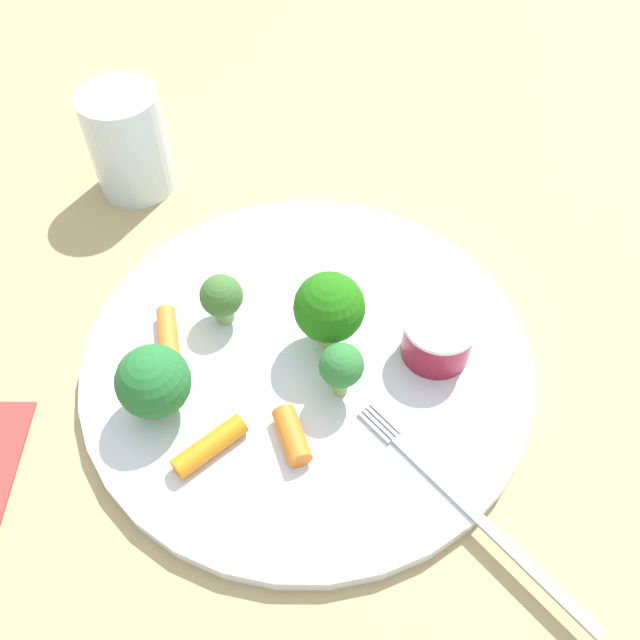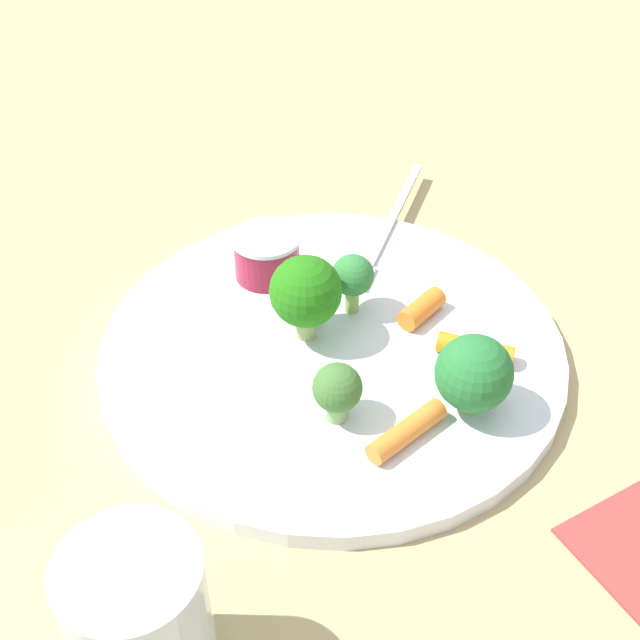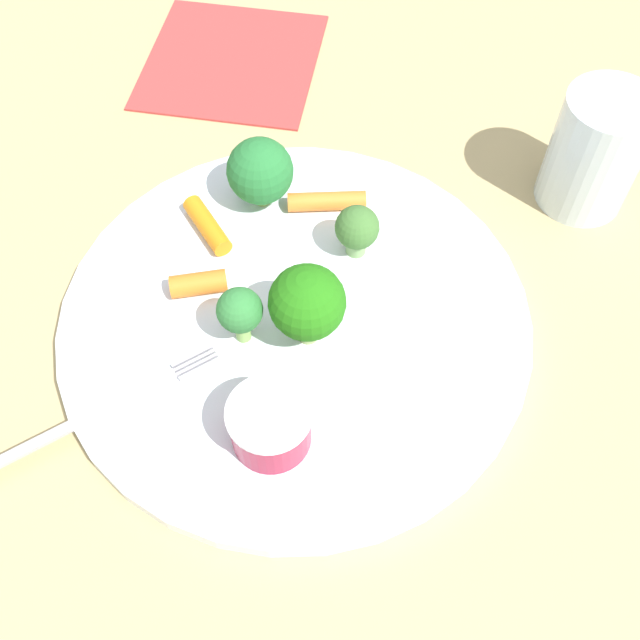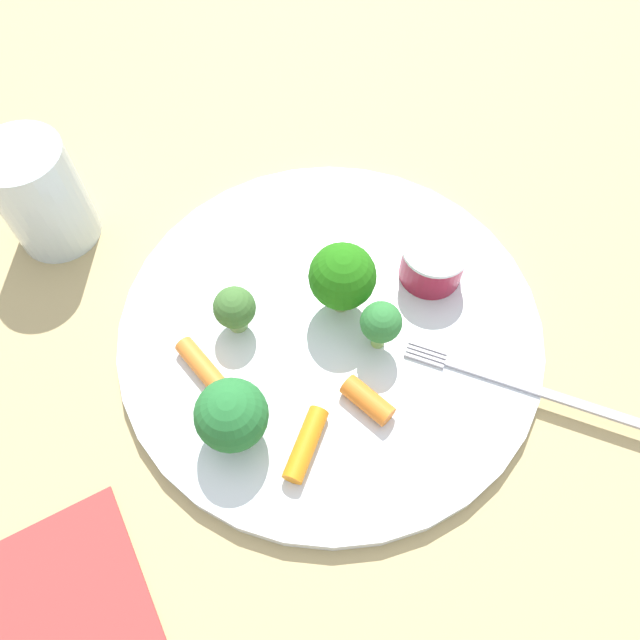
% 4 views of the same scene
% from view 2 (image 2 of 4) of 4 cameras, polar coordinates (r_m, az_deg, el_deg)
% --- Properties ---
extents(ground_plane, '(2.40, 2.40, 0.00)m').
position_cam_2_polar(ground_plane, '(0.57, 0.80, -2.40)').
color(ground_plane, tan).
extents(plate, '(0.30, 0.30, 0.01)m').
position_cam_2_polar(plate, '(0.57, 0.80, -1.95)').
color(plate, white).
rests_on(plate, ground_plane).
extents(sauce_cup, '(0.05, 0.05, 0.03)m').
position_cam_2_polar(sauce_cup, '(0.61, -3.55, 4.29)').
color(sauce_cup, maroon).
rests_on(sauce_cup, plate).
extents(broccoli_floret_0, '(0.05, 0.05, 0.06)m').
position_cam_2_polar(broccoli_floret_0, '(0.55, -0.95, 1.84)').
color(broccoli_floret_0, '#9AB069').
rests_on(broccoli_floret_0, plate).
extents(broccoli_floret_1, '(0.05, 0.05, 0.05)m').
position_cam_2_polar(broccoli_floret_1, '(0.51, 10.15, -3.51)').
color(broccoli_floret_1, '#90C15A').
rests_on(broccoli_floret_1, plate).
extents(broccoli_floret_2, '(0.03, 0.03, 0.04)m').
position_cam_2_polar(broccoli_floret_2, '(0.50, 1.31, -4.63)').
color(broccoli_floret_2, '#83AE67').
rests_on(broccoli_floret_2, plate).
extents(broccoli_floret_3, '(0.03, 0.03, 0.04)m').
position_cam_2_polar(broccoli_floret_3, '(0.57, 2.18, 2.87)').
color(broccoli_floret_3, '#8CBE5F').
rests_on(broccoli_floret_3, plate).
extents(carrot_stick_0, '(0.05, 0.05, 0.01)m').
position_cam_2_polar(carrot_stick_0, '(0.50, 5.76, -7.33)').
color(carrot_stick_0, orange).
rests_on(carrot_stick_0, plate).
extents(carrot_stick_1, '(0.05, 0.03, 0.01)m').
position_cam_2_polar(carrot_stick_1, '(0.56, 10.24, -1.92)').
color(carrot_stick_1, orange).
rests_on(carrot_stick_1, plate).
extents(carrot_stick_2, '(0.04, 0.04, 0.02)m').
position_cam_2_polar(carrot_stick_2, '(0.58, 6.74, 0.74)').
color(carrot_stick_2, orange).
rests_on(carrot_stick_2, plate).
extents(fork, '(0.07, 0.17, 0.00)m').
position_cam_2_polar(fork, '(0.67, 4.63, 6.34)').
color(fork, '#AEACB4').
rests_on(fork, plate).
extents(drinking_glass, '(0.06, 0.06, 0.09)m').
position_cam_2_polar(drinking_glass, '(0.41, -11.82, -19.14)').
color(drinking_glass, silver).
rests_on(drinking_glass, ground_plane).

